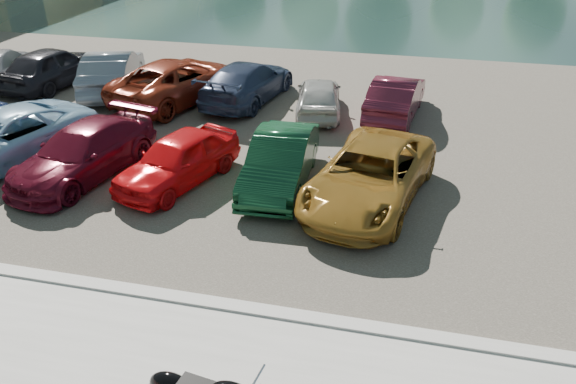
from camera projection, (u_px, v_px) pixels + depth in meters
name	position (u px, v px, depth m)	size (l,w,h in m)	color
kerb	(267.00, 313.00, 10.02)	(60.00, 0.30, 0.14)	#A3A199
parking_lot	(341.00, 128.00, 17.72)	(60.00, 18.00, 0.04)	#413D34
car_2	(3.00, 139.00, 15.18)	(2.32, 5.04, 1.40)	#94BDD8
car_3	(84.00, 152.00, 14.52)	(1.83, 4.51, 1.31)	#530B1B
car_4	(178.00, 159.00, 14.18)	(1.51, 3.75, 1.28)	red
car_5	(280.00, 161.00, 14.04)	(1.40, 4.02, 1.32)	#103A21
car_6	(370.00, 175.00, 13.30)	(2.28, 4.94, 1.37)	olive
car_7	(0.00, 66.00, 21.48)	(1.79, 4.41, 1.28)	gray
car_8	(53.00, 66.00, 20.99)	(1.77, 4.41, 1.50)	black
car_9	(113.00, 72.00, 20.38)	(1.60, 4.60, 1.52)	slate
car_10	(178.00, 80.00, 19.60)	(2.43, 5.27, 1.46)	maroon
car_11	(247.00, 82.00, 19.58)	(1.93, 4.74, 1.38)	#28334F
car_12	(319.00, 96.00, 18.52)	(1.44, 3.57, 1.22)	#B6B5B1
car_13	(396.00, 97.00, 18.26)	(1.40, 4.03, 1.33)	#541626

